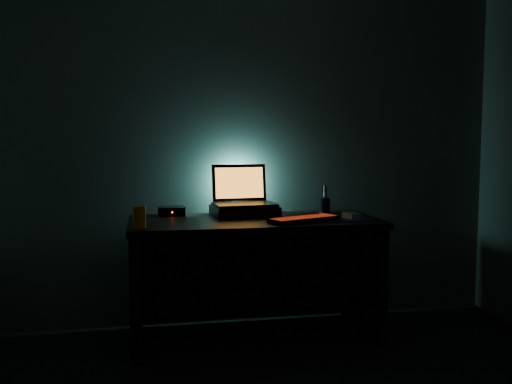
{
  "coord_description": "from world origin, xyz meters",
  "views": [
    {
      "loc": [
        -0.64,
        -1.75,
        1.24
      ],
      "look_at": [
        0.0,
        1.57,
        0.92
      ],
      "focal_mm": 40.0,
      "sensor_mm": 36.0,
      "label": 1
    }
  ],
  "objects_px": {
    "laptop": "(242,196)",
    "juice_glass": "(139,217)",
    "pen_cup": "(325,205)",
    "mouse": "(352,216)",
    "router": "(172,211)",
    "keyboard": "(304,219)"
  },
  "relations": [
    {
      "from": "laptop",
      "to": "juice_glass",
      "type": "height_order",
      "value": "laptop"
    },
    {
      "from": "pen_cup",
      "to": "juice_glass",
      "type": "xyz_separation_m",
      "value": [
        -1.19,
        -0.44,
        0.01
      ]
    },
    {
      "from": "pen_cup",
      "to": "juice_glass",
      "type": "distance_m",
      "value": 1.27
    },
    {
      "from": "mouse",
      "to": "laptop",
      "type": "bearing_deg",
      "value": 138.55
    },
    {
      "from": "juice_glass",
      "to": "pen_cup",
      "type": "bearing_deg",
      "value": 20.18
    },
    {
      "from": "pen_cup",
      "to": "router",
      "type": "height_order",
      "value": "pen_cup"
    },
    {
      "from": "keyboard",
      "to": "pen_cup",
      "type": "xyz_separation_m",
      "value": [
        0.24,
        0.36,
        0.04
      ]
    },
    {
      "from": "keyboard",
      "to": "router",
      "type": "distance_m",
      "value": 0.86
    },
    {
      "from": "mouse",
      "to": "router",
      "type": "xyz_separation_m",
      "value": [
        -1.06,
        0.39,
        0.01
      ]
    },
    {
      "from": "keyboard",
      "to": "pen_cup",
      "type": "distance_m",
      "value": 0.43
    },
    {
      "from": "mouse",
      "to": "router",
      "type": "bearing_deg",
      "value": 148.42
    },
    {
      "from": "laptop",
      "to": "router",
      "type": "relative_size",
      "value": 2.38
    },
    {
      "from": "laptop",
      "to": "mouse",
      "type": "distance_m",
      "value": 0.71
    },
    {
      "from": "keyboard",
      "to": "mouse",
      "type": "relative_size",
      "value": 4.0
    },
    {
      "from": "mouse",
      "to": "router",
      "type": "relative_size",
      "value": 0.68
    },
    {
      "from": "pen_cup",
      "to": "juice_glass",
      "type": "bearing_deg",
      "value": -159.82
    },
    {
      "from": "laptop",
      "to": "juice_glass",
      "type": "bearing_deg",
      "value": -149.4
    },
    {
      "from": "router",
      "to": "juice_glass",
      "type": "bearing_deg",
      "value": -112.45
    },
    {
      "from": "mouse",
      "to": "pen_cup",
      "type": "height_order",
      "value": "pen_cup"
    },
    {
      "from": "keyboard",
      "to": "mouse",
      "type": "height_order",
      "value": "mouse"
    },
    {
      "from": "keyboard",
      "to": "pen_cup",
      "type": "relative_size",
      "value": 4.7
    },
    {
      "from": "pen_cup",
      "to": "mouse",
      "type": "bearing_deg",
      "value": -78.51
    }
  ]
}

